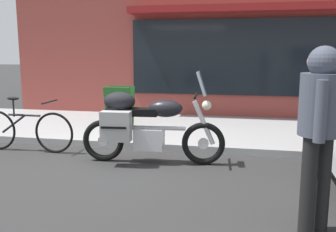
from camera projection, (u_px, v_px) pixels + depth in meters
ground_plane at (107, 167)px, 5.53m from camera, size 80.00×80.00×0.00m
touring_motorcycle at (144, 124)px, 5.62m from camera, size 2.19×0.77×1.40m
parked_bicycle at (25, 130)px, 6.34m from camera, size 1.76×0.48×0.94m
pedestrian_walking at (320, 118)px, 3.33m from camera, size 0.44×0.55×1.73m
sandwich_board_sign at (120, 107)px, 7.66m from camera, size 0.55×0.40×0.86m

